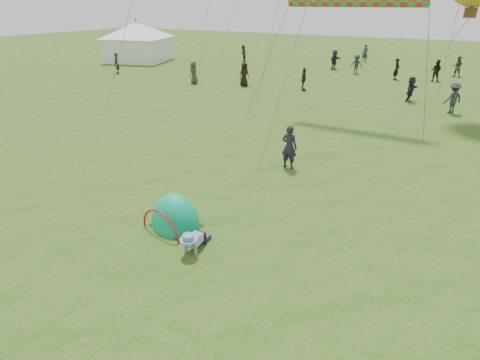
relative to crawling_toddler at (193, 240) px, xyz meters
The scene contains 19 objects.
ground 0.84m from the crawling_toddler, 162.44° to the right, with size 140.00×140.00×0.00m, color #274D0E.
crawling_toddler is the anchor object (origin of this frame).
popup_tent 1.41m from the crawling_toddler, 147.84° to the left, with size 1.55×1.28×2.01m, color #04736A.
standing_adult 6.28m from the crawling_toddler, 89.18° to the left, with size 0.63×0.41×1.72m, color black.
event_marquee 36.20m from the crawling_toddler, 134.68° to the left, with size 6.15×6.15×4.23m, color white, non-canonical shape.
crowd_person_0 28.67m from the crawling_toddler, 139.22° to the left, with size 0.65×0.43×1.78m, color black.
crowd_person_1 28.78m from the crawling_toddler, 82.41° to the left, with size 0.84×0.65×1.72m, color black.
crowd_person_4 21.31m from the crawling_toddler, 114.81° to the left, with size 0.86×0.56×1.75m, color black.
crowd_person_5 20.30m from the crawling_toddler, 81.87° to the left, with size 1.49×0.48×1.61m, color black.
crowd_person_6 27.74m from the crawling_toddler, 88.13° to the left, with size 0.62×0.41×1.71m, color black.
crowd_person_7 32.17m from the crawling_toddler, 80.59° to the left, with size 0.83×0.65×1.71m, color #453A2D.
crowd_person_9 19.05m from the crawling_toddler, 73.71° to the left, with size 1.14×0.65×1.76m, color #2C2D32.
crowd_person_10 22.35m from the crawling_toddler, 125.22° to the left, with size 0.84×0.55×1.72m, color #3D362D.
crowd_person_11 30.92m from the crawling_toddler, 99.55° to the left, with size 1.65×0.53×1.78m, color #1A232F.
crowd_person_12 37.08m from the crawling_toddler, 95.62° to the left, with size 0.65×0.43×1.79m, color #2F3037.
crowd_person_13 34.43m from the crawling_toddler, 116.39° to the left, with size 0.82×0.64×1.70m, color #2E241D.
crowd_person_14 20.55m from the crawling_toddler, 102.36° to the left, with size 0.93×0.39×1.59m, color #1F2A36.
crowd_person_15 29.12m from the crawling_toddler, 95.31° to the left, with size 1.07×0.61×1.65m, color #24262B.
rainbow_tube_kite 15.04m from the crawling_toddler, 89.67° to the left, with size 0.64×0.64×6.72m, color red.
Camera 1 is at (5.72, -6.26, 5.91)m, focal length 28.00 mm.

